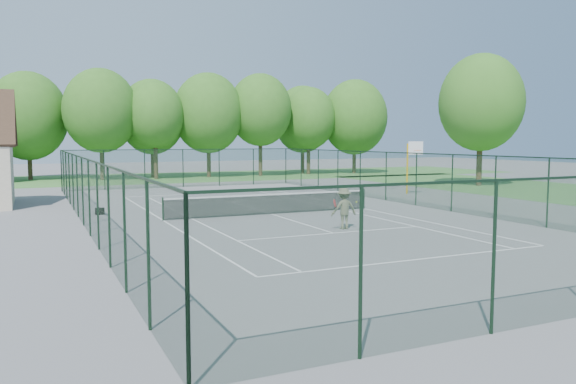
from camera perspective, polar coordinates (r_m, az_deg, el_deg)
name	(u,v)px	position (r m, az deg, el deg)	size (l,w,h in m)	color
ground	(272,214)	(28.49, -1.68, -2.26)	(140.00, 140.00, 0.00)	slate
grass_far	(153,178)	(57.19, -13.53, 1.42)	(80.00, 16.00, 0.01)	#4A863B
grass_side	(545,190)	(46.28, 24.64, 0.19)	(14.00, 40.00, 0.01)	#4A863B
court_lines	(272,214)	(28.49, -1.68, -2.26)	(11.05, 23.85, 0.01)	white
tennis_net	(272,203)	(28.42, -1.69, -1.11)	(11.08, 0.08, 1.10)	black
fence_enclosure	(271,184)	(28.32, -1.69, 0.87)	(18.05, 36.05, 3.02)	#1C3C24
tree_line_far	(152,117)	(57.11, -13.66, 7.42)	(39.40, 6.40, 9.70)	#453622
basketball_goal	(412,157)	(39.53, 12.47, 3.48)	(1.20, 1.43, 3.65)	#F0B50F
tree_side	(481,103)	(48.61, 19.03, 8.57)	(6.77, 6.77, 10.71)	#453622
sports_bag_a	(100,211)	(29.81, -18.58, -1.87)	(0.43, 0.26, 0.35)	black
sports_bag_b	(100,212)	(29.86, -18.56, -1.91)	(0.37, 0.23, 0.29)	black
tennis_player	(344,208)	(23.81, 5.70, -1.66)	(1.75, 0.95, 1.75)	#585B43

